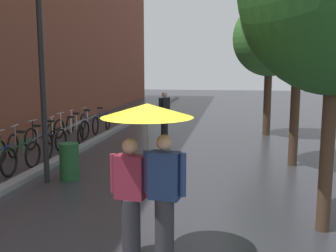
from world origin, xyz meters
TOP-DOWN VIEW (x-y plane):
  - kerb_strip at (-3.20, 10.00)m, footprint 0.30×36.00m
  - street_tree_2 at (2.76, 10.50)m, footprint 2.71×2.71m
  - parked_bicycle_2 at (-4.06, 4.49)m, footprint 1.12×0.76m
  - parked_bicycle_3 at (-4.17, 5.47)m, footprint 1.16×0.84m
  - parked_bicycle_4 at (-4.21, 6.45)m, footprint 1.12×0.76m
  - parked_bicycle_5 at (-4.02, 7.46)m, footprint 1.17×0.84m
  - parked_bicycle_6 at (-4.23, 8.50)m, footprint 1.15×0.82m
  - parked_bicycle_7 at (-4.21, 9.49)m, footprint 1.10×0.73m
  - parked_bicycle_8 at (-4.04, 10.42)m, footprint 1.14×0.80m
  - couple_under_umbrella at (0.37, 0.33)m, footprint 1.22×1.22m
  - street_lamp_post at (-2.60, 3.30)m, footprint 0.24×0.24m
  - litter_bin at (-2.20, 3.62)m, footprint 0.44×0.44m
  - pedestrian_walking_midground at (-1.00, 9.38)m, footprint 0.38×0.53m

SIDE VIEW (x-z plane):
  - kerb_strip at x=-3.20m, z-range 0.00..0.12m
  - parked_bicycle_2 at x=-4.06m, z-range -0.10..0.86m
  - parked_bicycle_3 at x=-4.17m, z-range -0.10..0.86m
  - parked_bicycle_4 at x=-4.21m, z-range -0.10..0.86m
  - parked_bicycle_5 at x=-4.02m, z-range -0.10..0.86m
  - parked_bicycle_6 at x=-4.23m, z-range -0.10..0.86m
  - parked_bicycle_7 at x=-4.21m, z-range -0.10..0.86m
  - parked_bicycle_8 at x=-4.04m, z-range -0.10..0.86m
  - litter_bin at x=-2.20m, z-range 0.00..0.85m
  - pedestrian_walking_midground at x=-1.00m, z-range 0.02..1.71m
  - couple_under_umbrella at x=0.37m, z-range 0.39..2.49m
  - street_lamp_post at x=-2.60m, z-range 0.37..4.81m
  - street_tree_2 at x=2.76m, z-range 1.09..6.12m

